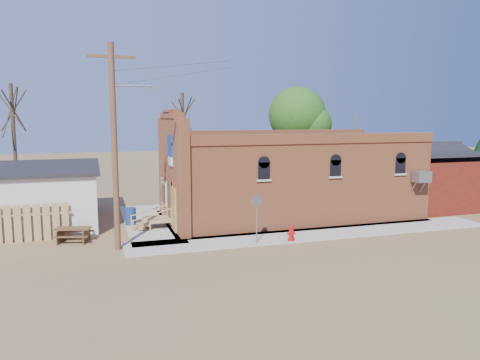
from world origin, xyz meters
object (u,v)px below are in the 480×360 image
object	(u,v)px
brick_bar	(285,177)
stop_sign	(257,206)
utility_pole	(116,143)
fire_hydrant	(291,233)
trash_barrel	(131,216)
picnic_table	(73,233)

from	to	relation	value
brick_bar	stop_sign	distance (m)	6.65
stop_sign	utility_pole	bearing A→B (deg)	164.20
stop_sign	brick_bar	bearing A→B (deg)	51.33
brick_bar	fire_hydrant	xyz separation A→B (m)	(-1.99, -5.50, -1.89)
trash_barrel	picnic_table	distance (m)	3.76
brick_bar	utility_pole	size ratio (longest dim) A/B	1.82
trash_barrel	utility_pole	bearing A→B (deg)	-100.73
utility_pole	stop_sign	bearing A→B (deg)	-11.17
stop_sign	picnic_table	bearing A→B (deg)	153.74
trash_barrel	picnic_table	world-z (taller)	trash_barrel
fire_hydrant	picnic_table	size ratio (longest dim) A/B	0.41
brick_bar	stop_sign	world-z (taller)	brick_bar
fire_hydrant	picnic_table	world-z (taller)	fire_hydrant
stop_sign	trash_barrel	world-z (taller)	stop_sign
utility_pole	trash_barrel	world-z (taller)	utility_pole
trash_barrel	brick_bar	bearing A→B (deg)	-1.05
stop_sign	picnic_table	world-z (taller)	stop_sign
brick_bar	trash_barrel	distance (m)	9.12
fire_hydrant	stop_sign	bearing A→B (deg)	169.39
brick_bar	trash_barrel	bearing A→B (deg)	178.95
fire_hydrant	picnic_table	distance (m)	10.31
utility_pole	trash_barrel	xyz separation A→B (m)	(0.84, 4.46, -4.24)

